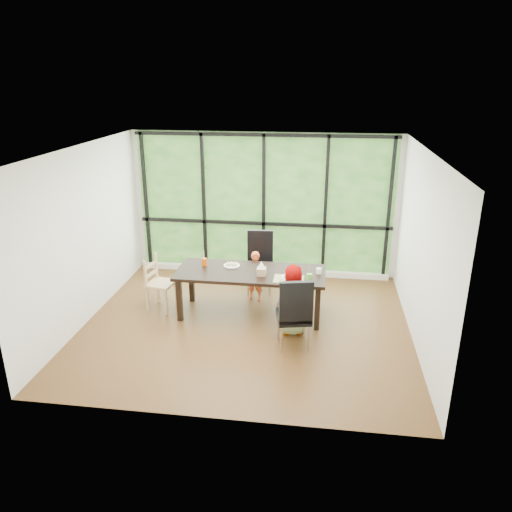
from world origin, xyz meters
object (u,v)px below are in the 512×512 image
(child_older, at_px, (292,300))
(green_cup, at_px, (309,278))
(orange_cup, at_px, (204,262))
(white_mug, at_px, (319,271))
(chair_window_leather, at_px, (260,263))
(chair_end_beech, at_px, (161,284))
(plate_far, at_px, (232,265))
(chair_interior_leather, at_px, (294,312))
(child_toddler, at_px, (255,276))
(dining_table, at_px, (251,293))
(tissue_box, at_px, (261,272))
(plate_near, at_px, (288,277))

(child_older, height_order, green_cup, child_older)
(orange_cup, bearing_deg, white_mug, -2.88)
(chair_window_leather, distance_m, child_older, 1.60)
(chair_end_beech, distance_m, plate_far, 1.20)
(chair_interior_leather, xyz_separation_m, child_toddler, (-0.74, 1.46, -0.10))
(chair_window_leather, xyz_separation_m, white_mug, (1.05, -0.88, 0.25))
(chair_window_leather, height_order, plate_far, chair_window_leather)
(plate_far, bearing_deg, child_toddler, 47.78)
(chair_end_beech, bearing_deg, orange_cup, -68.37)
(white_mug, bearing_deg, plate_far, 174.64)
(dining_table, bearing_deg, chair_window_leather, 88.66)
(chair_window_leather, bearing_deg, child_older, -69.30)
(tissue_box, bearing_deg, orange_cup, 163.82)
(plate_far, relative_size, green_cup, 2.13)
(white_mug, bearing_deg, tissue_box, -167.93)
(child_toddler, relative_size, orange_cup, 7.07)
(dining_table, xyz_separation_m, green_cup, (0.93, -0.28, 0.44))
(child_toddler, bearing_deg, chair_end_beech, -151.83)
(orange_cup, bearing_deg, plate_far, 4.97)
(child_toddler, distance_m, tissue_box, 0.81)
(child_toddler, xyz_separation_m, white_mug, (1.07, -0.50, 0.36))
(plate_near, height_order, white_mug, white_mug)
(dining_table, relative_size, plate_far, 8.91)
(chair_window_leather, relative_size, plate_far, 4.10)
(plate_far, xyz_separation_m, orange_cup, (-0.45, -0.04, 0.05))
(white_mug, bearing_deg, chair_end_beech, -178.83)
(orange_cup, xyz_separation_m, tissue_box, (0.97, -0.28, -0.00))
(chair_end_beech, relative_size, plate_far, 3.42)
(chair_window_leather, distance_m, child_toddler, 0.39)
(chair_interior_leather, relative_size, child_older, 1.00)
(child_older, relative_size, plate_far, 4.12)
(dining_table, height_order, white_mug, white_mug)
(chair_interior_leather, xyz_separation_m, orange_cup, (-1.53, 1.05, 0.27))
(plate_near, relative_size, white_mug, 2.52)
(chair_window_leather, bearing_deg, green_cup, -57.26)
(plate_far, bearing_deg, tissue_box, -31.40)
(orange_cup, bearing_deg, chair_window_leather, 44.34)
(chair_window_leather, bearing_deg, white_mug, -44.02)
(chair_end_beech, relative_size, plate_near, 4.14)
(dining_table, xyz_separation_m, chair_window_leather, (0.02, 0.93, 0.17))
(plate_far, xyz_separation_m, plate_near, (0.94, -0.36, -0.00))
(chair_end_beech, height_order, orange_cup, chair_end_beech)
(chair_interior_leather, height_order, orange_cup, chair_interior_leather)
(chair_end_beech, xyz_separation_m, tissue_box, (1.67, -0.14, 0.36))
(chair_interior_leather, bearing_deg, white_mug, -121.31)
(chair_interior_leather, bearing_deg, dining_table, -62.90)
(child_toddler, relative_size, tissue_box, 6.34)
(chair_end_beech, distance_m, orange_cup, 0.81)
(chair_end_beech, distance_m, child_toddler, 1.59)
(plate_near, bearing_deg, tissue_box, 174.02)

